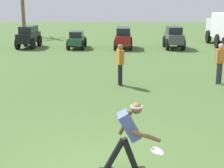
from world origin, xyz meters
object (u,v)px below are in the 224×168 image
(teammate_near_sideline, at_px, (220,60))
(parked_car_slot_c, at_px, (123,37))
(teammate_midfield, at_px, (120,61))
(parked_car_slot_d, at_px, (174,37))
(frisbee_in_flight, at_px, (157,151))
(parked_car_slot_a, at_px, (29,36))
(parked_car_slot_b, at_px, (77,39))
(frisbee_thrower, at_px, (128,134))

(teammate_near_sideline, height_order, parked_car_slot_c, teammate_near_sideline)
(teammate_midfield, distance_m, parked_car_slot_d, 10.21)
(frisbee_in_flight, bearing_deg, parked_car_slot_a, 111.35)
(parked_car_slot_b, bearing_deg, parked_car_slot_c, -0.36)
(frisbee_thrower, distance_m, parked_car_slot_a, 17.57)
(frisbee_in_flight, bearing_deg, teammate_near_sideline, 65.81)
(parked_car_slot_a, bearing_deg, frisbee_in_flight, -68.65)
(frisbee_in_flight, xyz_separation_m, teammate_midfield, (-0.61, 6.82, 0.42))
(teammate_midfield, height_order, parked_car_slot_c, teammate_midfield)
(parked_car_slot_b, xyz_separation_m, parked_car_slot_c, (3.02, -0.02, 0.16))
(frisbee_thrower, xyz_separation_m, parked_car_slot_d, (3.45, 16.23, -0.05))
(parked_car_slot_a, xyz_separation_m, parked_car_slot_d, (9.45, -0.29, 0.00))
(frisbee_thrower, relative_size, teammate_near_sideline, 0.89)
(parked_car_slot_a, relative_size, parked_car_slot_d, 1.02)
(teammate_midfield, bearing_deg, frisbee_thrower, -89.24)
(parked_car_slot_a, height_order, parked_car_slot_d, same)
(teammate_near_sideline, bearing_deg, parked_car_slot_b, 124.99)
(frisbee_thrower, distance_m, parked_car_slot_b, 16.49)
(teammate_midfield, bearing_deg, parked_car_slot_a, 120.94)
(parked_car_slot_a, height_order, parked_car_slot_b, parked_car_slot_a)
(frisbee_in_flight, relative_size, parked_car_slot_a, 0.14)
(teammate_near_sideline, xyz_separation_m, teammate_midfield, (-3.79, -0.28, 0.00))
(frisbee_in_flight, relative_size, parked_car_slot_c, 0.14)
(frisbee_thrower, bearing_deg, parked_car_slot_a, 109.97)
(parked_car_slot_b, relative_size, parked_car_slot_c, 0.91)
(parked_car_slot_a, distance_m, parked_car_slot_d, 9.46)
(teammate_near_sideline, relative_size, parked_car_slot_c, 0.64)
(parked_car_slot_a, distance_m, parked_car_slot_b, 3.20)
(parked_car_slot_b, distance_m, parked_car_slot_c, 3.02)
(teammate_midfield, xyz_separation_m, parked_car_slot_a, (-5.91, 9.86, -0.20))
(frisbee_in_flight, xyz_separation_m, parked_car_slot_a, (-6.52, 16.68, 0.22))
(frisbee_in_flight, xyz_separation_m, parked_car_slot_b, (-3.33, 16.41, 0.05))
(parked_car_slot_c, bearing_deg, frisbee_in_flight, -88.91)
(frisbee_thrower, bearing_deg, teammate_midfield, 90.76)
(frisbee_in_flight, height_order, parked_car_slot_b, parked_car_slot_b)
(parked_car_slot_c, distance_m, parked_car_slot_d, 3.25)
(parked_car_slot_a, bearing_deg, teammate_near_sideline, -44.63)
(teammate_near_sideline, bearing_deg, parked_car_slot_a, 135.37)
(frisbee_in_flight, relative_size, parked_car_slot_b, 0.15)
(teammate_midfield, bearing_deg, teammate_near_sideline, 4.22)
(teammate_near_sideline, distance_m, teammate_midfield, 3.81)
(teammate_near_sideline, distance_m, parked_car_slot_d, 9.30)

